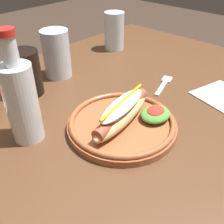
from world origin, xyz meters
TOP-DOWN VIEW (x-y plane):
  - dining_table at (0.00, 0.00)m, footprint 1.17×0.87m
  - hot_dog_plate at (-0.06, -0.07)m, footprint 0.24×0.24m
  - fork at (0.17, -0.02)m, footprint 0.12×0.05m
  - soda_cup at (-0.12, 0.22)m, footprint 0.08×0.08m
  - water_cup at (0.29, 0.27)m, footprint 0.07×0.07m
  - extra_cup at (0.01, 0.25)m, footprint 0.08×0.08m
  - glass_bottle at (-0.22, 0.06)m, footprint 0.06×0.06m
  - napkin at (0.23, -0.18)m, footprint 0.16×0.15m

SIDE VIEW (x-z plane):
  - dining_table at x=0.00m, z-range 0.26..1.00m
  - napkin at x=0.23m, z-range 0.74..0.74m
  - fork at x=0.17m, z-range 0.74..0.74m
  - hot_dog_plate at x=-0.06m, z-range 0.72..0.80m
  - soda_cup at x=-0.12m, z-range 0.74..0.86m
  - water_cup at x=0.29m, z-range 0.74..0.87m
  - extra_cup at x=0.01m, z-range 0.74..0.88m
  - glass_bottle at x=-0.22m, z-range 0.72..0.95m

